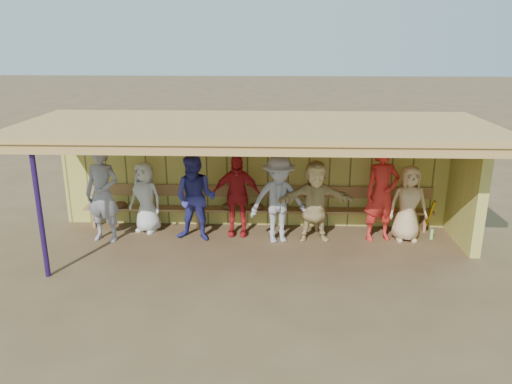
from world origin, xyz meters
TOP-DOWN VIEW (x-y plane):
  - ground at (0.00, 0.00)m, footprint 90.00×90.00m
  - player_a at (-3.10, 0.26)m, footprint 0.81×0.61m
  - player_b at (-2.37, 0.79)m, footprint 0.87×0.72m
  - player_c at (-1.23, 0.37)m, footprint 0.97×0.81m
  - player_d at (-0.42, 0.68)m, footprint 1.02×0.43m
  - player_e at (0.45, 0.35)m, footprint 1.29×0.94m
  - player_f at (1.20, 0.46)m, footprint 1.59×0.62m
  - player_g at (2.55, 0.53)m, footprint 0.82×0.64m
  - player_h at (3.10, 0.51)m, footprint 0.79×0.53m
  - dugout_structure at (0.39, 0.69)m, footprint 8.80×3.20m
  - bench at (0.00, 1.12)m, footprint 7.60×0.34m
  - dugout_equipment at (-0.36, 0.99)m, footprint 6.86×0.62m

SIDE VIEW (x-z plane):
  - ground at x=0.00m, z-range 0.00..0.00m
  - dugout_equipment at x=-0.36m, z-range 0.09..0.89m
  - bench at x=0.00m, z-range 0.06..0.99m
  - player_b at x=-2.37m, z-range 0.00..1.53m
  - player_h at x=3.10m, z-range 0.00..1.58m
  - player_f at x=1.20m, z-range 0.00..1.68m
  - player_d at x=-0.42m, z-range 0.00..1.74m
  - player_c at x=-1.23m, z-range 0.00..1.79m
  - player_e at x=0.45m, z-range 0.00..1.80m
  - player_g at x=2.55m, z-range 0.00..1.99m
  - player_a at x=-3.10m, z-range 0.00..2.00m
  - dugout_structure at x=0.39m, z-range 0.44..2.94m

